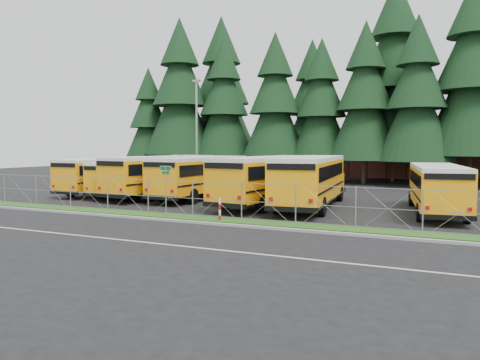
{
  "coord_description": "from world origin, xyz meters",
  "views": [
    {
      "loc": [
        12.18,
        -23.48,
        3.93
      ],
      "look_at": [
        -0.38,
        4.0,
        1.71
      ],
      "focal_mm": 35.0,
      "sensor_mm": 36.0,
      "label": 1
    }
  ],
  "objects_px": {
    "bus_5": "(271,181)",
    "light_standard": "(197,129)",
    "bus_1": "(135,178)",
    "striped_bollard": "(220,210)",
    "bus_6": "(311,182)",
    "bus_east": "(437,190)",
    "street_sign": "(166,180)",
    "bus_3": "(203,178)",
    "bus_0": "(110,176)",
    "bus_2": "(165,177)"
  },
  "relations": [
    {
      "from": "striped_bollard",
      "to": "light_standard",
      "type": "relative_size",
      "value": 0.12
    },
    {
      "from": "bus_3",
      "to": "bus_0",
      "type": "bearing_deg",
      "value": -176.87
    },
    {
      "from": "bus_5",
      "to": "street_sign",
      "type": "relative_size",
      "value": 4.37
    },
    {
      "from": "bus_6",
      "to": "bus_east",
      "type": "height_order",
      "value": "bus_6"
    },
    {
      "from": "bus_3",
      "to": "bus_east",
      "type": "bearing_deg",
      "value": -3.12
    },
    {
      "from": "bus_3",
      "to": "street_sign",
      "type": "distance_m",
      "value": 9.08
    },
    {
      "from": "bus_east",
      "to": "bus_1",
      "type": "bearing_deg",
      "value": 169.07
    },
    {
      "from": "bus_east",
      "to": "street_sign",
      "type": "distance_m",
      "value": 15.44
    },
    {
      "from": "bus_1",
      "to": "striped_bollard",
      "type": "height_order",
      "value": "bus_1"
    },
    {
      "from": "bus_0",
      "to": "bus_5",
      "type": "distance_m",
      "value": 14.82
    },
    {
      "from": "bus_0",
      "to": "bus_3",
      "type": "height_order",
      "value": "bus_3"
    },
    {
      "from": "light_standard",
      "to": "bus_6",
      "type": "bearing_deg",
      "value": -35.54
    },
    {
      "from": "bus_0",
      "to": "bus_1",
      "type": "relative_size",
      "value": 1.07
    },
    {
      "from": "bus_3",
      "to": "bus_1",
      "type": "bearing_deg",
      "value": -173.96
    },
    {
      "from": "bus_0",
      "to": "bus_3",
      "type": "distance_m",
      "value": 8.71
    },
    {
      "from": "bus_3",
      "to": "bus_east",
      "type": "distance_m",
      "value": 16.19
    },
    {
      "from": "bus_0",
      "to": "bus_6",
      "type": "distance_m",
      "value": 17.56
    },
    {
      "from": "bus_3",
      "to": "bus_6",
      "type": "distance_m",
      "value": 8.95
    },
    {
      "from": "bus_0",
      "to": "bus_east",
      "type": "relative_size",
      "value": 1.02
    },
    {
      "from": "bus_east",
      "to": "bus_0",
      "type": "bearing_deg",
      "value": 168.77
    },
    {
      "from": "striped_bollard",
      "to": "light_standard",
      "type": "bearing_deg",
      "value": 123.08
    },
    {
      "from": "bus_1",
      "to": "street_sign",
      "type": "bearing_deg",
      "value": -49.4
    },
    {
      "from": "bus_6",
      "to": "street_sign",
      "type": "xyz_separation_m",
      "value": [
        -6.32,
        -6.99,
        0.41
      ]
    },
    {
      "from": "bus_2",
      "to": "bus_5",
      "type": "height_order",
      "value": "bus_5"
    },
    {
      "from": "bus_3",
      "to": "striped_bollard",
      "type": "relative_size",
      "value": 9.87
    },
    {
      "from": "bus_1",
      "to": "bus_east",
      "type": "distance_m",
      "value": 22.16
    },
    {
      "from": "bus_2",
      "to": "bus_0",
      "type": "bearing_deg",
      "value": -176.36
    },
    {
      "from": "bus_6",
      "to": "street_sign",
      "type": "relative_size",
      "value": 4.4
    },
    {
      "from": "bus_east",
      "to": "light_standard",
      "type": "relative_size",
      "value": 1.06
    },
    {
      "from": "bus_5",
      "to": "bus_east",
      "type": "height_order",
      "value": "bus_5"
    },
    {
      "from": "bus_0",
      "to": "street_sign",
      "type": "distance_m",
      "value": 14.11
    },
    {
      "from": "street_sign",
      "to": "light_standard",
      "type": "height_order",
      "value": "light_standard"
    },
    {
      "from": "bus_1",
      "to": "striped_bollard",
      "type": "xyz_separation_m",
      "value": [
        11.94,
        -8.55,
        -0.76
      ]
    },
    {
      "from": "bus_6",
      "to": "light_standard",
      "type": "distance_m",
      "value": 17.78
    },
    {
      "from": "bus_6",
      "to": "bus_east",
      "type": "bearing_deg",
      "value": -3.6
    },
    {
      "from": "street_sign",
      "to": "striped_bollard",
      "type": "bearing_deg",
      "value": -3.48
    },
    {
      "from": "bus_2",
      "to": "bus_east",
      "type": "xyz_separation_m",
      "value": [
        19.23,
        -1.09,
        -0.16
      ]
    },
    {
      "from": "striped_bollard",
      "to": "bus_6",
      "type": "bearing_deg",
      "value": 68.39
    },
    {
      "from": "bus_6",
      "to": "street_sign",
      "type": "distance_m",
      "value": 9.44
    },
    {
      "from": "bus_0",
      "to": "bus_east",
      "type": "bearing_deg",
      "value": -3.66
    },
    {
      "from": "bus_5",
      "to": "light_standard",
      "type": "bearing_deg",
      "value": 145.65
    },
    {
      "from": "bus_east",
      "to": "light_standard",
      "type": "height_order",
      "value": "light_standard"
    },
    {
      "from": "bus_east",
      "to": "bus_3",
      "type": "bearing_deg",
      "value": 166.59
    },
    {
      "from": "street_sign",
      "to": "striped_bollard",
      "type": "relative_size",
      "value": 2.34
    },
    {
      "from": "bus_5",
      "to": "bus_6",
      "type": "bearing_deg",
      "value": 6.31
    },
    {
      "from": "street_sign",
      "to": "light_standard",
      "type": "distance_m",
      "value": 19.09
    },
    {
      "from": "bus_1",
      "to": "bus_3",
      "type": "distance_m",
      "value": 6.03
    },
    {
      "from": "bus_east",
      "to": "bus_6",
      "type": "bearing_deg",
      "value": 173.57
    },
    {
      "from": "street_sign",
      "to": "bus_east",
      "type": "bearing_deg",
      "value": 27.76
    },
    {
      "from": "bus_1",
      "to": "bus_6",
      "type": "distance_m",
      "value": 14.86
    }
  ]
}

